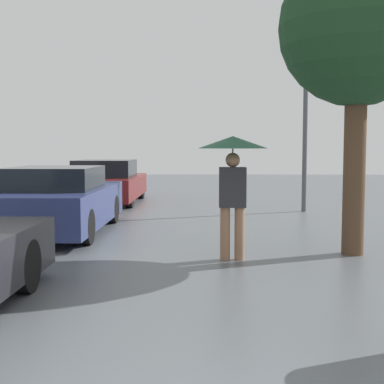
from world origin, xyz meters
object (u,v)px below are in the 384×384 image
at_px(street_lamp, 306,90).
at_px(parked_car_middle, 58,201).
at_px(parked_car_farthest, 107,183).
at_px(pedestrian, 233,162).
at_px(tree, 358,30).

bearing_deg(street_lamp, parked_car_middle, -146.59).
bearing_deg(parked_car_middle, parked_car_farthest, 90.59).
height_order(pedestrian, parked_car_middle, pedestrian).
xyz_separation_m(parked_car_farthest, street_lamp, (5.30, -1.95, 2.43)).
bearing_deg(tree, parked_car_middle, 158.79).
distance_m(parked_car_farthest, street_lamp, 6.15).
xyz_separation_m(pedestrian, street_lamp, (2.11, 5.82, 1.62)).
xyz_separation_m(parked_car_middle, tree, (4.96, -1.93, 2.71)).
relative_size(parked_car_middle, tree, 0.91).
relative_size(pedestrian, street_lamp, 0.39).
height_order(parked_car_farthest, tree, tree).
relative_size(parked_car_middle, parked_car_farthest, 0.97).
height_order(pedestrian, tree, tree).
height_order(pedestrian, street_lamp, street_lamp).
bearing_deg(parked_car_middle, pedestrian, -36.91).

